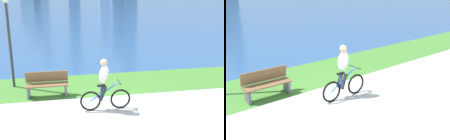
{
  "view_description": "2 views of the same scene",
  "coord_description": "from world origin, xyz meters",
  "views": [
    {
      "loc": [
        -1.21,
        -8.18,
        4.19
      ],
      "look_at": [
        0.51,
        0.86,
        1.29
      ],
      "focal_mm": 48.5,
      "sensor_mm": 36.0,
      "label": 1
    },
    {
      "loc": [
        -4.55,
        -5.04,
        3.54
      ],
      "look_at": [
        0.06,
        0.75,
        0.95
      ],
      "focal_mm": 41.93,
      "sensor_mm": 36.0,
      "label": 2
    }
  ],
  "objects": [
    {
      "name": "grass_strip_bayside",
      "position": [
        0.0,
        3.11,
        0.0
      ],
      "size": [
        120.0,
        2.61,
        0.01
      ],
      "primitive_type": "cube",
      "color": "#478433",
      "rests_on": "ground"
    },
    {
      "name": "bench_near_path",
      "position": [
        -1.6,
        2.24,
        0.45
      ],
      "size": [
        1.5,
        0.47,
        0.9
      ],
      "color": "brown",
      "rests_on": "ground"
    },
    {
      "name": "cyclist_lead",
      "position": [
        0.24,
        0.71,
        0.84
      ],
      "size": [
        1.65,
        0.52,
        1.71
      ],
      "color": "black",
      "rests_on": "ground"
    },
    {
      "name": "ground_plane",
      "position": [
        0.0,
        0.0,
        0.0
      ],
      "size": [
        300.0,
        300.0,
        0.0
      ],
      "primitive_type": "plane",
      "color": "#B2AFA8"
    }
  ]
}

